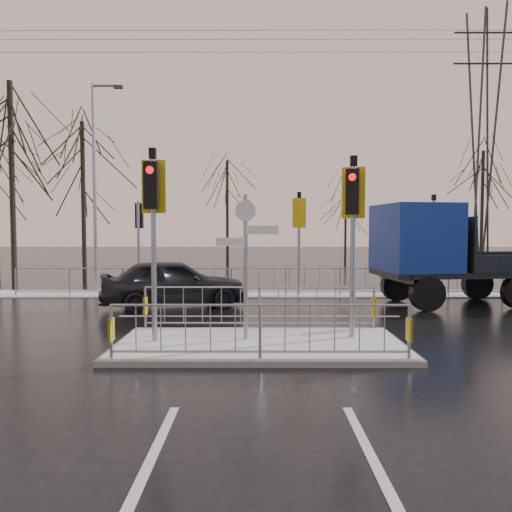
{
  "coord_description": "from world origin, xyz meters",
  "views": [
    {
      "loc": [
        -0.05,
        -10.31,
        2.49
      ],
      "look_at": [
        -0.09,
        2.44,
        1.8
      ],
      "focal_mm": 35.0,
      "sensor_mm": 36.0,
      "label": 1
    }
  ],
  "objects_px": {
    "car_far_lane": "(174,283)",
    "flatbed_truck": "(444,252)",
    "traffic_island": "(259,330)",
    "street_lamp_left": "(96,178)"
  },
  "relations": [
    {
      "from": "car_far_lane",
      "to": "flatbed_truck",
      "type": "distance_m",
      "value": 8.84
    },
    {
      "from": "traffic_island",
      "to": "flatbed_truck",
      "type": "distance_m",
      "value": 8.61
    },
    {
      "from": "car_far_lane",
      "to": "flatbed_truck",
      "type": "height_order",
      "value": "flatbed_truck"
    },
    {
      "from": "traffic_island",
      "to": "car_far_lane",
      "type": "relative_size",
      "value": 1.31
    },
    {
      "from": "street_lamp_left",
      "to": "traffic_island",
      "type": "bearing_deg",
      "value": -55.93
    },
    {
      "from": "traffic_island",
      "to": "street_lamp_left",
      "type": "distance_m",
      "value": 12.17
    },
    {
      "from": "traffic_island",
      "to": "flatbed_truck",
      "type": "bearing_deg",
      "value": 44.54
    },
    {
      "from": "street_lamp_left",
      "to": "flatbed_truck",
      "type": "bearing_deg",
      "value": -15.77
    },
    {
      "from": "traffic_island",
      "to": "car_far_lane",
      "type": "height_order",
      "value": "traffic_island"
    },
    {
      "from": "traffic_island",
      "to": "car_far_lane",
      "type": "distance_m",
      "value": 6.1
    }
  ]
}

